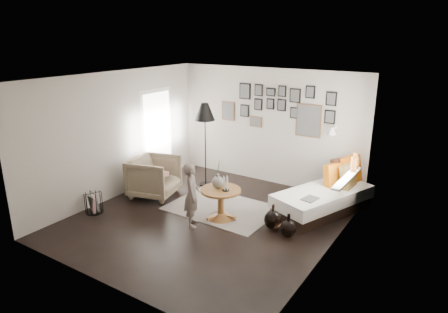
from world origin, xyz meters
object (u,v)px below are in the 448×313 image
Objects in this scene: pedestal_table at (221,205)px; armchair at (154,177)px; demijohn_large at (273,220)px; magazine_basket at (94,203)px; daybed at (324,196)px; child at (192,195)px; demijohn_small at (288,228)px; vase at (218,180)px; floor_lamp at (205,115)px.

pedestal_table is 0.80× the size of armchair.
magazine_basket is at bearing -158.48° from demijohn_large.
pedestal_table is 2.03m from daybed.
armchair is at bearing 31.99° from child.
armchair reaches higher than magazine_basket.
pedestal_table is 1.01m from demijohn_large.
armchair is 2.00× the size of demijohn_large.
daybed is 1.36m from demijohn_small.
demijohn_large is (1.08, 0.13, -0.57)m from vase.
armchair is at bearing 174.75° from pedestal_table.
daybed is 2.37× the size of armchair.
floor_lamp is 4.06× the size of demijohn_large.
armchair is (-3.27, -1.21, 0.12)m from daybed.
daybed is 4.74× the size of demijohn_large.
floor_lamp reaches higher than pedestal_table.
pedestal_table is 2.46m from magazine_basket.
magazine_basket is at bearing -153.13° from pedestal_table.
pedestal_table is at bearing -110.25° from armchair.
child is (-1.28, -0.64, 0.41)m from demijohn_large.
vase is at bearing 165.96° from pedestal_table.
daybed is at bearing 68.03° from demijohn_large.
magazine_basket is at bearing -112.25° from floor_lamp.
floor_lamp is 2.92m from magazine_basket.
magazine_basket is at bearing 73.68° from child.
armchair reaches higher than pedestal_table.
demijohn_small is (2.57, -1.22, -1.46)m from floor_lamp.
demijohn_small is at bearing 17.81° from magazine_basket.
child reaches higher than daybed.
pedestal_table is 1.80× the size of magazine_basket.
magazine_basket is 0.35× the size of child.
pedestal_table is 1.35m from demijohn_small.
pedestal_table is at bearing -64.71° from child.
vase is at bearing 28.16° from magazine_basket.
demijohn_small is at bearing -107.52° from armchair.
vase is at bearing -179.75° from demijohn_small.
vase is 1.14× the size of demijohn_large.
vase is at bearing -46.91° from floor_lamp.
vase reaches higher than magazine_basket.
daybed reaches higher than pedestal_table.
demijohn_large is at bearing 161.08° from demijohn_small.
child is (-0.21, -0.51, -0.16)m from vase.
vase is 1.54m from demijohn_small.
demijohn_small is 0.36× the size of child.
demijohn_large is (1.00, 0.15, -0.09)m from pedestal_table.
magazine_basket is at bearing 147.26° from armchair.
floor_lamp is at bearing 67.75° from magazine_basket.
pedestal_table is at bearing -45.44° from floor_lamp.
demijohn_large is (3.19, 1.26, -0.02)m from magazine_basket.
armchair is 2.79m from demijohn_large.
floor_lamp is at bearing 133.09° from vase.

